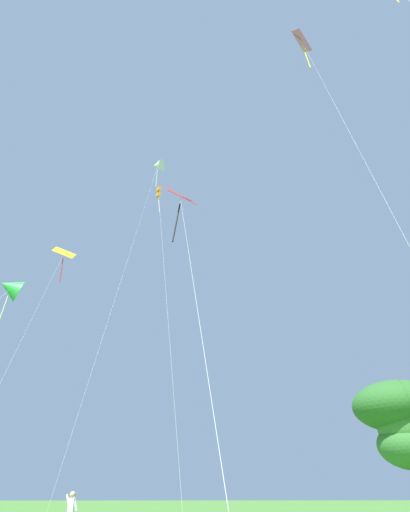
{
  "coord_description": "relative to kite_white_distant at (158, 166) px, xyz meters",
  "views": [
    {
      "loc": [
        -1.24,
        -3.37,
        1.61
      ],
      "look_at": [
        0.23,
        18.88,
        13.85
      ],
      "focal_mm": 30.71,
      "sensor_mm": 36.0,
      "label": 1
    }
  ],
  "objects": [
    {
      "name": "person_foreground_watcher",
      "position": [
        -1.64,
        -12.47,
        -28.61
      ],
      "size": [
        0.58,
        0.24,
        1.78
      ],
      "color": "#665B4C",
      "rests_on": "ground_plane"
    },
    {
      "name": "kite_white_distant",
      "position": [
        0.0,
        0.0,
        0.0
      ],
      "size": [
        4.44,
        9.39,
        30.38
      ],
      "color": "white",
      "rests_on": "ground_plane"
    },
    {
      "name": "kite_yellow_diamond",
      "position": [
        -7.56,
        0.17,
        -10.66
      ],
      "size": [
        1.79,
        10.64,
        20.73
      ],
      "color": "yellow",
      "rests_on": "ground_plane"
    },
    {
      "name": "kite_red_high",
      "position": [
        2.36,
        -16.95,
        -16.61
      ],
      "size": [
        1.8,
        11.0,
        14.41
      ],
      "color": "red",
      "rests_on": "ground_plane"
    },
    {
      "name": "kite_pink_low",
      "position": [
        10.59,
        -14.28,
        -1.51
      ],
      "size": [
        1.47,
        10.17,
        30.65
      ],
      "color": "pink",
      "rests_on": "ground_plane"
    },
    {
      "name": "tree_right_cluster",
      "position": [
        16.41,
        -6.1,
        -24.19
      ],
      "size": [
        5.5,
        5.29,
        7.93
      ],
      "color": "brown",
      "rests_on": "ground_plane"
    },
    {
      "name": "kite_orange_box",
      "position": [
        0.75,
        -6.55,
        -8.66
      ],
      "size": [
        2.53,
        6.37,
        22.18
      ],
      "color": "orange",
      "rests_on": "ground_plane"
    },
    {
      "name": "kite_green_small",
      "position": [
        -4.83,
        -15.49,
        -20.21
      ],
      "size": [
        1.91,
        11.73,
        10.08
      ],
      "color": "green",
      "rests_on": "ground_plane"
    }
  ]
}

